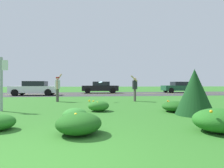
# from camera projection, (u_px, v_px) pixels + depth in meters

# --- Properties ---
(ground_plane) EXTENTS (120.00, 120.00, 0.00)m
(ground_plane) POSITION_uv_depth(u_px,v_px,m) (79.00, 102.00, 11.75)
(ground_plane) COLOR #2D6B23
(highway_strip) EXTENTS (120.00, 8.27, 0.01)m
(highway_strip) POSITION_uv_depth(u_px,v_px,m) (85.00, 94.00, 20.76)
(highway_strip) COLOR #38383A
(highway_strip) RESTS_ON ground
(highway_center_stripe) EXTENTS (120.00, 0.16, 0.00)m
(highway_center_stripe) POSITION_uv_depth(u_px,v_px,m) (85.00, 94.00, 20.76)
(highway_center_stripe) COLOR yellow
(highway_center_stripe) RESTS_ON ground
(daylily_clump_front_center) EXTENTS (0.77, 0.78, 0.43)m
(daylily_clump_front_center) POSITION_uv_depth(u_px,v_px,m) (75.00, 115.00, 5.66)
(daylily_clump_front_center) COLOR #337F2D
(daylily_clump_front_center) RESTS_ON ground
(daylily_clump_mid_center) EXTENTS (0.92, 0.79, 0.49)m
(daylily_clump_mid_center) POSITION_uv_depth(u_px,v_px,m) (99.00, 106.00, 7.83)
(daylily_clump_mid_center) COLOR #2D7526
(daylily_clump_mid_center) RESTS_ON ground
(daylily_clump_near_camera) EXTENTS (1.08, 1.05, 0.53)m
(daylily_clump_near_camera) POSITION_uv_depth(u_px,v_px,m) (79.00, 123.00, 4.26)
(daylily_clump_near_camera) COLOR #1E5619
(daylily_clump_near_camera) RESTS_ON ground
(daylily_clump_front_right) EXTENTS (1.29, 1.13, 0.61)m
(daylily_clump_front_right) POSITION_uv_depth(u_px,v_px,m) (219.00, 120.00, 4.44)
(daylily_clump_front_right) COLOR #23661E
(daylily_clump_front_right) RESTS_ON ground
(daylily_clump_front_left) EXTENTS (1.23, 1.15, 0.45)m
(daylily_clump_front_left) POSITION_uv_depth(u_px,v_px,m) (176.00, 106.00, 7.68)
(daylily_clump_front_left) COLOR #1E5619
(daylily_clump_front_left) RESTS_ON ground
(sign_post_near_path) EXTENTS (0.56, 0.10, 2.35)m
(sign_post_near_path) POSITION_uv_depth(u_px,v_px,m) (1.00, 78.00, 7.83)
(sign_post_near_path) COLOR #93969B
(sign_post_near_path) RESTS_ON ground
(evergreen_shrub_side) EXTENTS (1.45, 1.45, 1.76)m
(evergreen_shrub_side) POSITION_uv_depth(u_px,v_px,m) (194.00, 92.00, 6.90)
(evergreen_shrub_side) COLOR #143D19
(evergreen_shrub_side) RESTS_ON ground
(person_thrower_red_cap_gray_shirt) EXTENTS (0.44, 0.50, 1.88)m
(person_thrower_red_cap_gray_shirt) POSITION_uv_depth(u_px,v_px,m) (58.00, 86.00, 11.94)
(person_thrower_red_cap_gray_shirt) COLOR #B2B2B7
(person_thrower_red_cap_gray_shirt) RESTS_ON ground
(person_catcher_dark_shirt) EXTENTS (0.50, 0.50, 1.77)m
(person_catcher_dark_shirt) POSITION_uv_depth(u_px,v_px,m) (135.00, 87.00, 12.20)
(person_catcher_dark_shirt) COLOR #232328
(person_catcher_dark_shirt) RESTS_ON ground
(frisbee_pale_blue) EXTENTS (0.27, 0.25, 0.15)m
(frisbee_pale_blue) POSITION_uv_depth(u_px,v_px,m) (100.00, 82.00, 11.85)
(frisbee_pale_blue) COLOR #ADD6E5
(car_dark_green_leftmost) EXTENTS (4.50, 2.00, 1.45)m
(car_dark_green_leftmost) POSITION_uv_depth(u_px,v_px,m) (180.00, 87.00, 23.96)
(car_dark_green_leftmost) COLOR #194C2D
(car_dark_green_leftmost) RESTS_ON ground
(car_black_center_left) EXTENTS (4.50, 2.00, 1.45)m
(car_black_center_left) POSITION_uv_depth(u_px,v_px,m) (100.00, 87.00, 22.81)
(car_black_center_left) COLOR black
(car_black_center_left) RESTS_ON ground
(car_white_center_right) EXTENTS (4.50, 2.00, 1.45)m
(car_white_center_right) POSITION_uv_depth(u_px,v_px,m) (35.00, 88.00, 18.37)
(car_white_center_right) COLOR silver
(car_white_center_right) RESTS_ON ground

